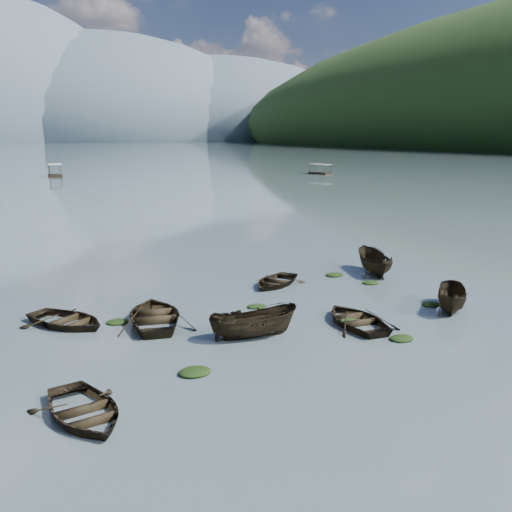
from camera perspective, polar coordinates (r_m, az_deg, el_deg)
name	(u,v)px	position (r m, az deg, el deg)	size (l,w,h in m)	color
ground_plane	(384,365)	(23.06, 12.66, -10.57)	(2400.00, 2400.00, 0.00)	#506064
haze_mtn_c	(101,141)	(929.57, -15.27, 11.07)	(520.00, 520.00, 260.00)	#475666
haze_mtn_d	(210,140)	(975.51, -4.58, 11.47)	(520.00, 520.00, 220.00)	#475666
rowboat_0	(84,417)	(19.49, -16.79, -15.20)	(2.96, 4.15, 0.86)	black
rowboat_1	(155,322)	(27.77, -10.02, -6.52)	(3.64, 5.09, 1.05)	black
rowboat_2	(254,337)	(25.41, -0.24, -8.11)	(1.52, 4.05, 1.57)	black
rowboat_3	(356,324)	(27.45, 9.99, -6.75)	(3.06, 4.29, 0.89)	black
rowboat_5	(452,310)	(30.91, 18.98, -5.09)	(1.43, 3.81, 1.47)	black
rowboat_6	(67,325)	(28.35, -18.38, -6.59)	(3.10, 4.34, 0.90)	black
rowboat_7	(275,285)	(33.98, 1.92, -2.90)	(2.87, 4.02, 0.83)	black
rowboat_8	(374,273)	(37.52, 11.67, -1.71)	(1.64, 4.35, 1.68)	black
weed_clump_0	(195,374)	(21.87, -6.13, -11.63)	(1.24, 1.02, 0.27)	black
weed_clump_1	(347,321)	(27.82, 9.13, -6.46)	(0.97, 0.77, 0.21)	black
weed_clump_2	(401,340)	(25.89, 14.34, -8.11)	(1.10, 0.88, 0.24)	black
weed_clump_3	(371,284)	(34.91, 11.39, -2.73)	(1.03, 0.87, 0.23)	black
weed_clump_4	(431,305)	(31.35, 17.09, -4.72)	(1.02, 0.81, 0.21)	black
weed_clump_5	(118,323)	(28.01, -13.68, -6.53)	(1.05, 0.85, 0.22)	black
weed_clump_6	(256,307)	(29.63, 0.04, -5.15)	(0.99, 0.83, 0.21)	black
weed_clump_7	(334,276)	(36.46, 7.84, -1.97)	(1.16, 0.92, 0.25)	black
pontoon_centre	(55,177)	(129.96, -19.42, 7.49)	(2.79, 6.69, 2.57)	black
pontoon_right	(320,174)	(132.17, 6.42, 8.16)	(2.30, 5.52, 2.12)	black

